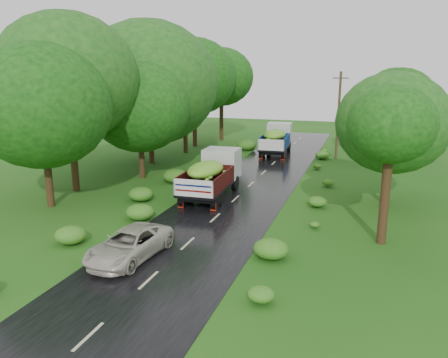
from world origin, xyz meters
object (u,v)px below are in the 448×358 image
at_px(truck_near, 213,173).
at_px(truck_far, 277,138).
at_px(car, 129,244).
at_px(utility_pole, 338,115).

xyz_separation_m(truck_near, truck_far, (0.93, 16.27, 0.02)).
distance_m(truck_near, truck_far, 16.29).
bearing_deg(car, truck_far, 92.73).
distance_m(truck_far, car, 26.79).
height_order(truck_near, car, truck_near).
bearing_deg(truck_near, utility_pole, 65.16).
height_order(truck_near, utility_pole, utility_pole).
distance_m(truck_near, utility_pole, 17.50).
relative_size(truck_near, utility_pole, 0.85).
xyz_separation_m(truck_near, car, (-0.17, -10.48, -0.95)).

